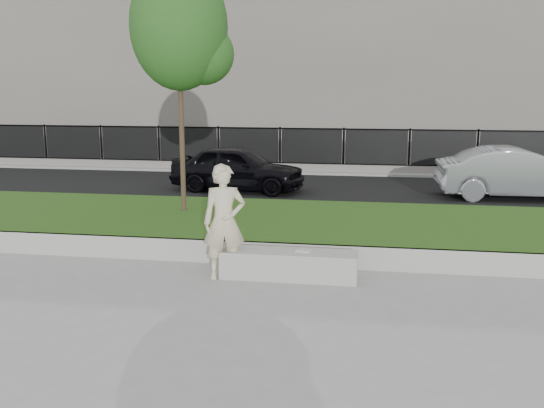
% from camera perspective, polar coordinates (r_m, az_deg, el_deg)
% --- Properties ---
extents(ground, '(90.00, 90.00, 0.00)m').
position_cam_1_polar(ground, '(9.64, -6.42, -7.26)').
color(ground, gray).
rests_on(ground, ground).
extents(grass_bank, '(34.00, 4.00, 0.40)m').
position_cam_1_polar(grass_bank, '(12.39, -2.70, -2.09)').
color(grass_bank, '#18390E').
rests_on(grass_bank, ground).
extents(grass_kerb, '(34.00, 0.08, 0.40)m').
position_cam_1_polar(grass_kerb, '(10.54, -4.92, -4.49)').
color(grass_kerb, '#A8A69E').
rests_on(grass_kerb, ground).
extents(street, '(34.00, 7.00, 0.04)m').
position_cam_1_polar(street, '(17.73, 0.99, 1.34)').
color(street, black).
rests_on(street, ground).
extents(far_pavement, '(34.00, 3.00, 0.12)m').
position_cam_1_polar(far_pavement, '(22.14, 2.68, 3.39)').
color(far_pavement, gray).
rests_on(far_pavement, ground).
extents(iron_fence, '(32.00, 0.30, 1.50)m').
position_cam_1_polar(iron_fence, '(21.09, 2.37, 4.33)').
color(iron_fence, slate).
rests_on(iron_fence, far_pavement).
extents(building_facade, '(34.00, 10.00, 10.00)m').
position_cam_1_polar(building_facade, '(28.97, 4.43, 14.97)').
color(building_facade, slate).
rests_on(building_facade, ground).
extents(stone_bench, '(2.16, 0.54, 0.44)m').
position_cam_1_polar(stone_bench, '(9.69, 1.60, -5.72)').
color(stone_bench, '#A8A69E').
rests_on(stone_bench, ground).
extents(man, '(0.77, 0.62, 1.83)m').
position_cam_1_polar(man, '(9.55, -4.51, -1.70)').
color(man, beige).
rests_on(man, ground).
extents(book, '(0.26, 0.21, 0.03)m').
position_cam_1_polar(book, '(9.62, 2.98, -4.40)').
color(book, beige).
rests_on(book, stone_bench).
extents(young_tree, '(2.08, 1.99, 5.10)m').
position_cam_1_polar(young_tree, '(12.92, -8.39, 15.80)').
color(young_tree, '#38281C').
rests_on(young_tree, grass_bank).
extents(car_dark, '(4.00, 2.05, 1.30)m').
position_cam_1_polar(car_dark, '(17.41, -3.23, 3.38)').
color(car_dark, black).
rests_on(car_dark, street).
extents(car_silver, '(4.23, 1.65, 1.37)m').
position_cam_1_polar(car_silver, '(17.41, 22.09, 2.70)').
color(car_silver, gray).
rests_on(car_silver, street).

